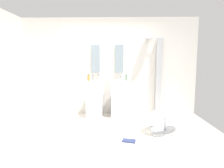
# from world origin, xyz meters

# --- Properties ---
(ground_plane) EXTENTS (4.80, 3.60, 0.04)m
(ground_plane) POSITION_xyz_m (0.00, 0.00, -0.02)
(ground_plane) COLOR silver
(rear_partition) EXTENTS (4.80, 0.10, 2.60)m
(rear_partition) POSITION_xyz_m (0.00, 1.65, 1.30)
(rear_partition) COLOR silver
(rear_partition) RESTS_ON ground_plane
(pedestal_sink_left) EXTENTS (0.48, 0.48, 1.04)m
(pedestal_sink_left) POSITION_xyz_m (-0.32, 1.27, 0.51)
(pedestal_sink_left) COLOR white
(pedestal_sink_left) RESTS_ON ground_plane
(pedestal_sink_right) EXTENTS (0.48, 0.48, 1.04)m
(pedestal_sink_right) POSITION_xyz_m (0.32, 1.27, 0.51)
(pedestal_sink_right) COLOR white
(pedestal_sink_right) RESTS_ON ground_plane
(vanity_mirror_left) EXTENTS (0.22, 0.03, 0.74)m
(vanity_mirror_left) POSITION_xyz_m (-0.32, 1.58, 1.51)
(vanity_mirror_left) COLOR #8C9EA8
(vanity_mirror_right) EXTENTS (0.22, 0.03, 0.74)m
(vanity_mirror_right) POSITION_xyz_m (0.32, 1.58, 1.51)
(vanity_mirror_right) COLOR #8C9EA8
(shower_column) EXTENTS (0.49, 0.24, 2.05)m
(shower_column) POSITION_xyz_m (1.36, 1.53, 1.08)
(shower_column) COLOR #B7BABF
(shower_column) RESTS_ON ground_plane
(lounge_chair) EXTENTS (1.06, 1.06, 0.65)m
(lounge_chair) POSITION_xyz_m (1.24, 0.17, 0.35)
(lounge_chair) COLOR #B7BABF
(lounge_chair) RESTS_ON ground_plane
(area_rug) EXTENTS (0.96, 0.76, 0.01)m
(area_rug) POSITION_xyz_m (0.70, -0.13, 0.01)
(area_rug) COLOR white
(area_rug) RESTS_ON ground_plane
(magazine_navy) EXTENTS (0.26, 0.19, 0.03)m
(magazine_navy) POSITION_xyz_m (0.47, -0.30, 0.02)
(magazine_navy) COLOR navy
(magazine_navy) RESTS_ON area_rug
(coffee_mug) EXTENTS (0.08, 0.08, 0.09)m
(coffee_mug) POSITION_xyz_m (0.58, -0.16, 0.05)
(coffee_mug) COLOR white
(coffee_mug) RESTS_ON area_rug
(soap_bottle_grey) EXTENTS (0.04, 0.04, 0.17)m
(soap_bottle_grey) POSITION_xyz_m (-0.33, 1.11, 1.01)
(soap_bottle_grey) COLOR #99999E
(soap_bottle_grey) RESTS_ON pedestal_sink_left
(soap_bottle_green) EXTENTS (0.04, 0.04, 0.17)m
(soap_bottle_green) POSITION_xyz_m (0.50, 1.28, 1.02)
(soap_bottle_green) COLOR #59996B
(soap_bottle_green) RESTS_ON pedestal_sink_right
(soap_bottle_clear) EXTENTS (0.05, 0.05, 0.18)m
(soap_bottle_clear) POSITION_xyz_m (-0.20, 1.21, 1.02)
(soap_bottle_clear) COLOR silver
(soap_bottle_clear) RESTS_ON pedestal_sink_left
(soap_bottle_white) EXTENTS (0.05, 0.05, 0.13)m
(soap_bottle_white) POSITION_xyz_m (0.35, 1.11, 0.99)
(soap_bottle_white) COLOR white
(soap_bottle_white) RESTS_ON pedestal_sink_right
(soap_bottle_amber) EXTENTS (0.06, 0.06, 0.18)m
(soap_bottle_amber) POSITION_xyz_m (-0.47, 1.25, 1.02)
(soap_bottle_amber) COLOR #C68C38
(soap_bottle_amber) RESTS_ON pedestal_sink_left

